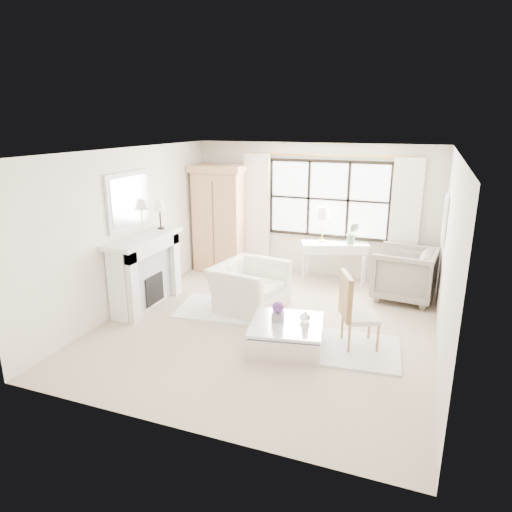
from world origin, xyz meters
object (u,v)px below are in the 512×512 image
(club_armchair, at_px, (249,286))
(coffee_table, at_px, (286,336))
(armoire, at_px, (219,218))
(console_table, at_px, (334,262))

(club_armchair, xyz_separation_m, coffee_table, (1.03, -1.15, -0.21))
(armoire, distance_m, console_table, 2.58)
(armoire, distance_m, coffee_table, 3.91)
(armoire, bearing_deg, console_table, -0.27)
(club_armchair, relative_size, coffee_table, 1.03)
(armoire, height_order, coffee_table, armoire)
(console_table, xyz_separation_m, club_armchair, (-1.09, -1.88, -0.01))
(armoire, relative_size, console_table, 1.63)
(armoire, xyz_separation_m, console_table, (2.47, 0.10, -0.74))
(console_table, height_order, club_armchair, console_table)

